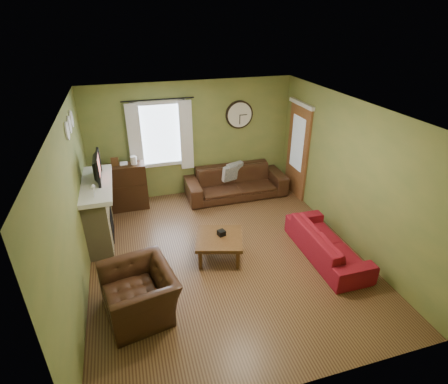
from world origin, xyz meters
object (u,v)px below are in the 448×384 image
object	(u,v)px
sofa_red	(327,243)
coffee_table	(219,247)
bookshelf	(127,187)
armchair	(140,293)
sofa_brown	(236,182)

from	to	relation	value
sofa_red	coffee_table	xyz separation A→B (m)	(-1.82, 0.50, -0.06)
bookshelf	armchair	xyz separation A→B (m)	(0.02, -3.14, -0.16)
bookshelf	armchair	size ratio (longest dim) A/B	0.96
bookshelf	sofa_brown	xyz separation A→B (m)	(2.45, -0.08, -0.17)
armchair	bookshelf	bearing A→B (deg)	169.03
armchair	coffee_table	xyz separation A→B (m)	(1.42, 0.90, -0.14)
sofa_red	armchair	size ratio (longest dim) A/B	1.73
bookshelf	sofa_red	xyz separation A→B (m)	(3.26, -2.74, -0.24)
sofa_brown	sofa_red	bearing A→B (deg)	-73.10
sofa_brown	sofa_red	distance (m)	2.78
coffee_table	bookshelf	bearing A→B (deg)	122.73
bookshelf	coffee_table	xyz separation A→B (m)	(1.44, -2.24, -0.30)
sofa_brown	sofa_red	world-z (taller)	sofa_brown
armchair	coffee_table	size ratio (longest dim) A/B	1.37
bookshelf	sofa_red	world-z (taller)	bookshelf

